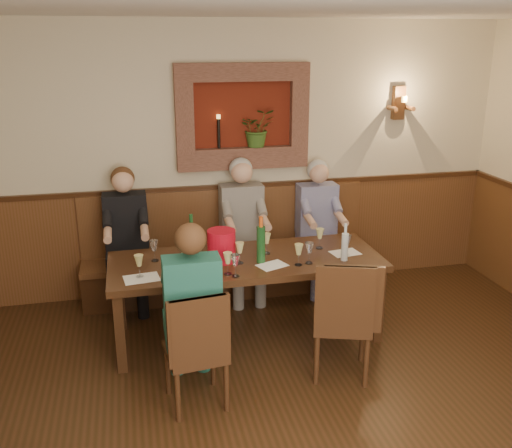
{
  "coord_description": "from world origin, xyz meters",
  "views": [
    {
      "loc": [
        -0.95,
        -2.75,
        2.61
      ],
      "look_at": [
        0.1,
        1.9,
        1.05
      ],
      "focal_mm": 40.0,
      "sensor_mm": 36.0,
      "label": 1
    }
  ],
  "objects_px": {
    "person_bench_mid": "(243,241)",
    "wine_bottle_green_a": "(261,244)",
    "dining_table": "(246,266)",
    "person_bench_right": "(318,238)",
    "person_chair_front": "(192,324)",
    "wine_bottle_green_b": "(192,240)",
    "water_bottle": "(345,246)",
    "person_bench_left": "(128,252)",
    "bench": "(228,264)",
    "chair_near_right": "(341,341)",
    "chair_near_left": "(197,371)",
    "spittoon_bucket": "(221,246)"
  },
  "relations": [
    {
      "from": "person_bench_mid",
      "to": "wine_bottle_green_a",
      "type": "distance_m",
      "value": 1.0
    },
    {
      "from": "wine_bottle_green_a",
      "to": "dining_table",
      "type": "bearing_deg",
      "value": 134.95
    },
    {
      "from": "person_bench_right",
      "to": "person_chair_front",
      "type": "bearing_deg",
      "value": -133.57
    },
    {
      "from": "wine_bottle_green_b",
      "to": "person_chair_front",
      "type": "bearing_deg",
      "value": -97.18
    },
    {
      "from": "dining_table",
      "to": "wine_bottle_green_b",
      "type": "relative_size",
      "value": 5.88
    },
    {
      "from": "wine_bottle_green_a",
      "to": "water_bottle",
      "type": "height_order",
      "value": "wine_bottle_green_a"
    },
    {
      "from": "water_bottle",
      "to": "person_bench_left",
      "type": "bearing_deg",
      "value": 150.27
    },
    {
      "from": "bench",
      "to": "chair_near_right",
      "type": "relative_size",
      "value": 2.96
    },
    {
      "from": "bench",
      "to": "chair_near_right",
      "type": "distance_m",
      "value": 1.84
    },
    {
      "from": "person_chair_front",
      "to": "wine_bottle_green_b",
      "type": "distance_m",
      "value": 0.96
    },
    {
      "from": "chair_near_right",
      "to": "wine_bottle_green_b",
      "type": "bearing_deg",
      "value": 157.63
    },
    {
      "from": "chair_near_left",
      "to": "water_bottle",
      "type": "xyz_separation_m",
      "value": [
        1.41,
        0.72,
        0.61
      ]
    },
    {
      "from": "chair_near_left",
      "to": "wine_bottle_green_b",
      "type": "distance_m",
      "value": 1.25
    },
    {
      "from": "water_bottle",
      "to": "person_bench_right",
      "type": "bearing_deg",
      "value": 83.08
    },
    {
      "from": "person_chair_front",
      "to": "person_bench_right",
      "type": "bearing_deg",
      "value": 46.43
    },
    {
      "from": "person_bench_mid",
      "to": "person_bench_right",
      "type": "height_order",
      "value": "person_bench_mid"
    },
    {
      "from": "spittoon_bucket",
      "to": "bench",
      "type": "bearing_deg",
      "value": 76.87
    },
    {
      "from": "person_bench_left",
      "to": "person_chair_front",
      "type": "xyz_separation_m",
      "value": [
        0.45,
        -1.62,
        -0.01
      ]
    },
    {
      "from": "wine_bottle_green_a",
      "to": "water_bottle",
      "type": "bearing_deg",
      "value": -9.12
    },
    {
      "from": "chair_near_left",
      "to": "water_bottle",
      "type": "distance_m",
      "value": 1.69
    },
    {
      "from": "dining_table",
      "to": "spittoon_bucket",
      "type": "xyz_separation_m",
      "value": [
        -0.22,
        -0.0,
        0.22
      ]
    },
    {
      "from": "person_bench_mid",
      "to": "person_chair_front",
      "type": "height_order",
      "value": "person_bench_mid"
    },
    {
      "from": "wine_bottle_green_a",
      "to": "wine_bottle_green_b",
      "type": "xyz_separation_m",
      "value": [
        -0.57,
        0.22,
        -0.0
      ]
    },
    {
      "from": "dining_table",
      "to": "person_bench_left",
      "type": "relative_size",
      "value": 1.68
    },
    {
      "from": "chair_near_right",
      "to": "wine_bottle_green_b",
      "type": "xyz_separation_m",
      "value": [
        -1.07,
        0.91,
        0.62
      ]
    },
    {
      "from": "wine_bottle_green_a",
      "to": "bench",
      "type": "bearing_deg",
      "value": 95.85
    },
    {
      "from": "person_bench_left",
      "to": "chair_near_left",
      "type": "bearing_deg",
      "value": -75.76
    },
    {
      "from": "person_bench_left",
      "to": "spittoon_bucket",
      "type": "xyz_separation_m",
      "value": [
        0.81,
        -0.84,
        0.3
      ]
    },
    {
      "from": "spittoon_bucket",
      "to": "wine_bottle_green_a",
      "type": "relative_size",
      "value": 0.68
    },
    {
      "from": "person_bench_left",
      "to": "dining_table",
      "type": "bearing_deg",
      "value": -39.2
    },
    {
      "from": "person_bench_mid",
      "to": "water_bottle",
      "type": "relative_size",
      "value": 4.35
    },
    {
      "from": "person_chair_front",
      "to": "wine_bottle_green_a",
      "type": "distance_m",
      "value": 1.02
    },
    {
      "from": "dining_table",
      "to": "person_chair_front",
      "type": "height_order",
      "value": "person_chair_front"
    },
    {
      "from": "person_bench_left",
      "to": "wine_bottle_green_b",
      "type": "xyz_separation_m",
      "value": [
        0.56,
        -0.72,
        0.33
      ]
    },
    {
      "from": "person_bench_left",
      "to": "person_chair_front",
      "type": "bearing_deg",
      "value": -74.43
    },
    {
      "from": "spittoon_bucket",
      "to": "wine_bottle_green_a",
      "type": "distance_m",
      "value": 0.35
    },
    {
      "from": "person_chair_front",
      "to": "spittoon_bucket",
      "type": "relative_size",
      "value": 4.98
    },
    {
      "from": "spittoon_bucket",
      "to": "chair_near_left",
      "type": "bearing_deg",
      "value": -110.51
    },
    {
      "from": "person_chair_front",
      "to": "wine_bottle_green_b",
      "type": "height_order",
      "value": "person_chair_front"
    },
    {
      "from": "chair_near_right",
      "to": "person_bench_mid",
      "type": "relative_size",
      "value": 0.69
    },
    {
      "from": "chair_near_left",
      "to": "person_bench_left",
      "type": "bearing_deg",
      "value": 97.3
    },
    {
      "from": "bench",
      "to": "person_bench_left",
      "type": "xyz_separation_m",
      "value": [
        -1.03,
        -0.11,
        0.26
      ]
    },
    {
      "from": "dining_table",
      "to": "chair_near_right",
      "type": "relative_size",
      "value": 2.37
    },
    {
      "from": "wine_bottle_green_b",
      "to": "water_bottle",
      "type": "distance_m",
      "value": 1.34
    },
    {
      "from": "wine_bottle_green_a",
      "to": "water_bottle",
      "type": "xyz_separation_m",
      "value": [
        0.72,
        -0.12,
        -0.04
      ]
    },
    {
      "from": "person_bench_mid",
      "to": "person_bench_right",
      "type": "distance_m",
      "value": 0.82
    },
    {
      "from": "person_bench_left",
      "to": "wine_bottle_green_a",
      "type": "xyz_separation_m",
      "value": [
        1.13,
        -0.95,
        0.33
      ]
    },
    {
      "from": "chair_near_left",
      "to": "person_chair_front",
      "type": "distance_m",
      "value": 0.35
    },
    {
      "from": "person_bench_left",
      "to": "person_chair_front",
      "type": "distance_m",
      "value": 1.68
    },
    {
      "from": "bench",
      "to": "wine_bottle_green_a",
      "type": "height_order",
      "value": "wine_bottle_green_a"
    }
  ]
}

